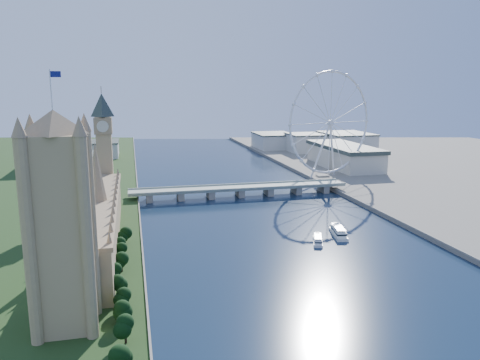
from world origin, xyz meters
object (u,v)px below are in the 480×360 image
object	(u,v)px
london_eye	(330,123)
tour_boat_far	(338,236)
tour_boat_near	(318,243)
victoria_tower	(61,216)

from	to	relation	value
london_eye	tour_boat_far	size ratio (longest dim) A/B	3.78
london_eye	tour_boat_near	size ratio (longest dim) A/B	4.83
victoria_tower	tour_boat_far	world-z (taller)	victoria_tower
london_eye	tour_boat_far	bearing A→B (deg)	-111.60
victoria_tower	tour_boat_near	bearing A→B (deg)	30.40
victoria_tower	london_eye	world-z (taller)	london_eye
london_eye	victoria_tower	bearing A→B (deg)	-130.35
tour_boat_near	tour_boat_far	distance (m)	24.25
victoria_tower	tour_boat_far	bearing A→B (deg)	30.25
tour_boat_far	tour_boat_near	bearing A→B (deg)	-139.05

